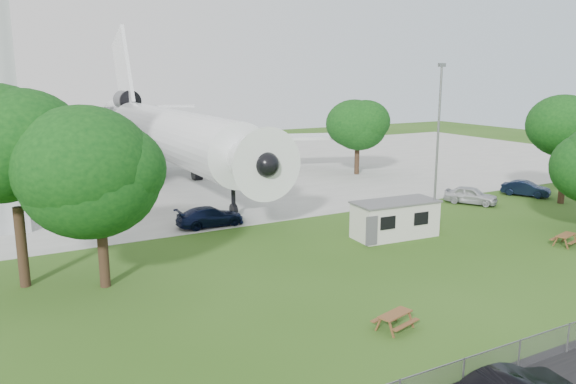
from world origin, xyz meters
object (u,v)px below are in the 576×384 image
picnic_west (395,329)px  picnic_east (565,245)px  site_cabin (395,219)px  airliner (168,132)px

picnic_west → picnic_east: bearing=-1.3°
picnic_east → picnic_west: bearing=179.8°
site_cabin → picnic_east: site_cabin is taller
site_cabin → picnic_east: (8.82, -7.22, -1.31)m
site_cabin → picnic_east: bearing=-39.3°
site_cabin → picnic_west: (-9.55, -11.64, -1.31)m
picnic_west → site_cabin: bearing=35.8°
airliner → picnic_west: airliner is taller
airliner → picnic_east: airliner is taller
airliner → site_cabin: (7.66, -28.50, -3.96)m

